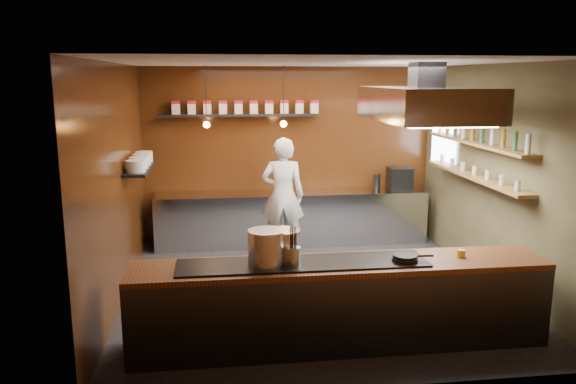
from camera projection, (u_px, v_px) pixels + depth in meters
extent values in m
plane|color=black|center=(313.00, 289.00, 7.61)|extent=(5.00, 5.00, 0.00)
plane|color=black|center=(289.00, 155.00, 9.74)|extent=(5.00, 0.00, 5.00)
plane|color=black|center=(117.00, 185.00, 6.99)|extent=(0.00, 5.00, 5.00)
plane|color=#433D26|center=(496.00, 176.00, 7.62)|extent=(0.00, 5.00, 5.00)
plane|color=silver|center=(316.00, 63.00, 7.00)|extent=(5.00, 5.00, 0.00)
plane|color=white|center=(444.00, 134.00, 9.19)|extent=(0.00, 1.00, 1.00)
cube|color=silver|center=(292.00, 218.00, 9.63)|extent=(4.60, 0.65, 0.90)
cube|color=#38383D|center=(340.00, 306.00, 5.97)|extent=(4.40, 0.70, 0.86)
cube|color=brown|center=(340.00, 265.00, 5.88)|extent=(4.40, 0.72, 0.06)
cube|color=black|center=(303.00, 263.00, 5.82)|extent=(2.60, 0.55, 0.02)
cube|color=black|center=(237.00, 115.00, 9.35)|extent=(2.60, 0.26, 0.04)
cube|color=black|center=(140.00, 168.00, 7.97)|extent=(0.30, 1.40, 0.04)
cube|color=olive|center=(477.00, 143.00, 7.81)|extent=(0.26, 2.80, 0.04)
cube|color=olive|center=(474.00, 176.00, 7.90)|extent=(0.26, 2.80, 0.04)
cube|color=#38383D|center=(427.00, 75.00, 6.81)|extent=(0.35, 0.35, 0.30)
cube|color=silver|center=(425.00, 104.00, 6.88)|extent=(1.20, 2.00, 0.40)
cube|color=white|center=(424.00, 121.00, 6.92)|extent=(1.00, 1.80, 0.02)
cylinder|color=black|center=(206.00, 95.00, 8.57)|extent=(0.01, 0.01, 0.90)
sphere|color=orange|center=(207.00, 125.00, 8.66)|extent=(0.10, 0.10, 0.10)
cylinder|color=black|center=(284.00, 95.00, 8.72)|extent=(0.01, 0.01, 0.90)
sphere|color=orange|center=(284.00, 124.00, 8.81)|extent=(0.10, 0.10, 0.10)
cube|color=beige|center=(176.00, 109.00, 9.20)|extent=(0.13, 0.13, 0.17)
cube|color=#A81422|center=(176.00, 102.00, 9.18)|extent=(0.13, 0.13, 0.05)
cube|color=beige|center=(192.00, 109.00, 9.23)|extent=(0.13, 0.13, 0.17)
cube|color=#A81422|center=(191.00, 102.00, 9.21)|extent=(0.13, 0.13, 0.05)
cube|color=beige|center=(207.00, 109.00, 9.26)|extent=(0.13, 0.13, 0.17)
cube|color=#A81422|center=(207.00, 102.00, 9.24)|extent=(0.13, 0.13, 0.05)
cube|color=beige|center=(223.00, 109.00, 9.30)|extent=(0.13, 0.13, 0.17)
cube|color=#A81422|center=(223.00, 102.00, 9.27)|extent=(0.13, 0.13, 0.05)
cube|color=beige|center=(238.00, 109.00, 9.33)|extent=(0.13, 0.13, 0.17)
cube|color=#A81422|center=(238.00, 102.00, 9.31)|extent=(0.14, 0.13, 0.05)
cube|color=beige|center=(254.00, 109.00, 9.36)|extent=(0.13, 0.13, 0.17)
cube|color=#A81422|center=(254.00, 102.00, 9.34)|extent=(0.14, 0.13, 0.05)
cube|color=beige|center=(269.00, 109.00, 9.39)|extent=(0.13, 0.13, 0.17)
cube|color=#A81422|center=(269.00, 102.00, 9.37)|extent=(0.14, 0.13, 0.05)
cube|color=beige|center=(284.00, 108.00, 9.42)|extent=(0.13, 0.13, 0.17)
cube|color=#A81422|center=(284.00, 102.00, 9.40)|extent=(0.14, 0.13, 0.05)
cube|color=beige|center=(299.00, 108.00, 9.46)|extent=(0.13, 0.13, 0.17)
cube|color=#A81422|center=(299.00, 102.00, 9.43)|extent=(0.14, 0.13, 0.05)
cube|color=beige|center=(314.00, 108.00, 9.49)|extent=(0.13, 0.13, 0.17)
cube|color=#A81422|center=(314.00, 102.00, 9.47)|extent=(0.14, 0.13, 0.05)
cylinder|color=silver|center=(136.00, 166.00, 7.52)|extent=(0.26, 0.26, 0.16)
cylinder|color=silver|center=(139.00, 163.00, 7.81)|extent=(0.26, 0.26, 0.16)
cylinder|color=silver|center=(141.00, 160.00, 8.10)|extent=(0.26, 0.26, 0.16)
cylinder|color=silver|center=(144.00, 157.00, 8.39)|extent=(0.26, 0.26, 0.16)
cylinder|color=silver|center=(528.00, 144.00, 6.52)|extent=(0.06, 0.06, 0.24)
cylinder|color=#2D5933|center=(515.00, 141.00, 6.80)|extent=(0.06, 0.06, 0.24)
cylinder|color=#8C601E|center=(503.00, 139.00, 7.08)|extent=(0.06, 0.06, 0.24)
cylinder|color=silver|center=(492.00, 136.00, 7.36)|extent=(0.06, 0.06, 0.24)
cylinder|color=#2D5933|center=(482.00, 134.00, 7.64)|extent=(0.06, 0.06, 0.24)
cylinder|color=#8C601E|center=(473.00, 132.00, 7.92)|extent=(0.06, 0.06, 0.24)
cylinder|color=silver|center=(464.00, 130.00, 8.20)|extent=(0.06, 0.06, 0.24)
cylinder|color=#2D5933|center=(455.00, 128.00, 8.48)|extent=(0.06, 0.06, 0.24)
cylinder|color=#8C601E|center=(448.00, 127.00, 8.76)|extent=(0.06, 0.06, 0.24)
cylinder|color=silver|center=(440.00, 125.00, 9.04)|extent=(0.06, 0.06, 0.24)
cylinder|color=silver|center=(518.00, 186.00, 6.77)|extent=(0.07, 0.07, 0.13)
cylinder|color=silver|center=(502.00, 180.00, 7.14)|extent=(0.07, 0.07, 0.13)
cylinder|color=silver|center=(488.00, 175.00, 7.51)|extent=(0.07, 0.07, 0.13)
cylinder|color=silver|center=(475.00, 170.00, 7.88)|extent=(0.07, 0.07, 0.13)
cylinder|color=silver|center=(463.00, 166.00, 8.26)|extent=(0.07, 0.07, 0.13)
cylinder|color=silver|center=(452.00, 162.00, 8.63)|extent=(0.07, 0.07, 0.13)
cylinder|color=silver|center=(442.00, 159.00, 9.00)|extent=(0.07, 0.07, 0.13)
cylinder|color=silver|center=(266.00, 248.00, 5.69)|extent=(0.38, 0.38, 0.37)
cylinder|color=silver|center=(284.00, 245.00, 5.85)|extent=(0.45, 0.45, 0.33)
cylinder|color=silver|center=(293.00, 256.00, 5.70)|extent=(0.16, 0.16, 0.19)
cylinder|color=black|center=(405.00, 259.00, 5.85)|extent=(0.27, 0.27, 0.03)
cylinder|color=black|center=(405.00, 256.00, 5.84)|extent=(0.25, 0.25, 0.03)
cylinder|color=black|center=(425.00, 256.00, 5.86)|extent=(0.18, 0.03, 0.02)
cylinder|color=gold|center=(461.00, 253.00, 6.04)|extent=(0.10, 0.10, 0.08)
cube|color=black|center=(400.00, 179.00, 9.72)|extent=(0.41, 0.39, 0.39)
imported|color=white|center=(283.00, 195.00, 9.07)|extent=(0.74, 0.54, 1.89)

